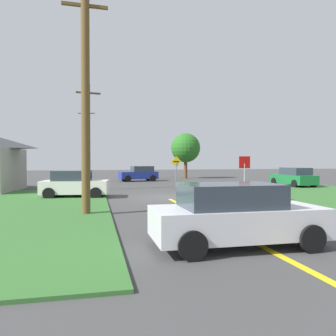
% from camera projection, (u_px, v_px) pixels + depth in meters
% --- Properties ---
extents(ground_plane, '(120.00, 120.00, 0.00)m').
position_uv_depth(ground_plane, '(166.00, 197.00, 19.89)').
color(ground_plane, '#404040').
extents(lane_stripe_center, '(0.20, 14.00, 0.01)m').
position_uv_depth(lane_stripe_center, '(212.00, 221.00, 12.08)').
color(lane_stripe_center, yellow).
rests_on(lane_stripe_center, ground).
extents(stop_sign, '(0.73, 0.07, 2.47)m').
position_uv_depth(stop_sign, '(245.00, 168.00, 20.02)').
color(stop_sign, '#9EA0A8').
rests_on(stop_sign, ground).
extents(parked_car_near_building, '(4.06, 2.47, 1.62)m').
position_uv_depth(parked_car_near_building, '(75.00, 184.00, 19.70)').
color(parked_car_near_building, white).
rests_on(parked_car_near_building, ground).
extents(car_on_crossroad, '(1.93, 4.59, 1.62)m').
position_uv_depth(car_on_crossroad, '(294.00, 177.00, 27.98)').
color(car_on_crossroad, '#196B33').
rests_on(car_on_crossroad, ground).
extents(car_approaching_junction, '(4.23, 2.50, 1.62)m').
position_uv_depth(car_approaching_junction, '(139.00, 174.00, 35.57)').
color(car_approaching_junction, navy).
rests_on(car_approaching_junction, ground).
extents(car_behind_on_main_road, '(4.39, 2.04, 1.62)m').
position_uv_depth(car_behind_on_main_road, '(236.00, 215.00, 8.44)').
color(car_behind_on_main_road, silver).
rests_on(car_behind_on_main_road, ground).
extents(utility_pole_near, '(1.80, 0.34, 9.11)m').
position_uv_depth(utility_pole_near, '(85.00, 100.00, 13.23)').
color(utility_pole_near, brown).
rests_on(utility_pole_near, ground).
extents(utility_pole_mid, '(1.80, 0.37, 7.87)m').
position_uv_depth(utility_pole_mid, '(88.00, 136.00, 24.60)').
color(utility_pole_mid, brown).
rests_on(utility_pole_mid, ground).
extents(utility_pole_far, '(1.77, 0.57, 7.98)m').
position_uv_depth(utility_pole_far, '(87.00, 143.00, 35.89)').
color(utility_pole_far, brown).
rests_on(utility_pole_far, ground).
extents(direction_sign, '(0.91, 0.08, 2.58)m').
position_uv_depth(direction_sign, '(176.00, 168.00, 27.00)').
color(direction_sign, slate).
rests_on(direction_sign, ground).
extents(oak_tree_left, '(3.63, 3.63, 5.62)m').
position_uv_depth(oak_tree_left, '(186.00, 148.00, 41.12)').
color(oak_tree_left, brown).
rests_on(oak_tree_left, ground).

